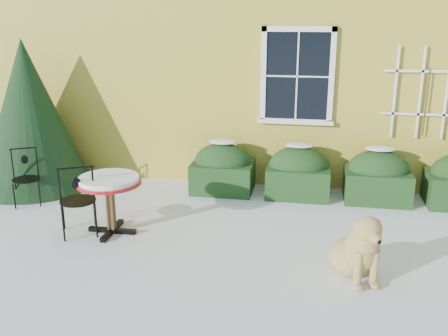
% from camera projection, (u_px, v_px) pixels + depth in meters
% --- Properties ---
extents(ground, '(80.00, 80.00, 0.00)m').
position_uv_depth(ground, '(210.00, 258.00, 6.34)').
color(ground, white).
rests_on(ground, ground).
extents(house, '(12.40, 8.40, 6.40)m').
position_uv_depth(house, '(268.00, 4.00, 11.98)').
color(house, gold).
rests_on(house, ground).
extents(hedge_row, '(4.95, 0.80, 0.91)m').
position_uv_depth(hedge_row, '(337.00, 175.00, 8.34)').
color(hedge_row, black).
rests_on(hedge_row, ground).
extents(evergreen_shrub, '(2.15, 2.15, 2.60)m').
position_uv_depth(evergreen_shrub, '(31.00, 128.00, 8.82)').
color(evergreen_shrub, black).
rests_on(evergreen_shrub, ground).
extents(bistro_table, '(0.90, 0.90, 0.83)m').
position_uv_depth(bistro_table, '(109.00, 186.00, 6.89)').
color(bistro_table, black).
rests_on(bistro_table, ground).
extents(patio_chair_near, '(0.62, 0.62, 1.04)m').
position_uv_depth(patio_chair_near, '(78.00, 200.00, 6.89)').
color(patio_chair_near, black).
rests_on(patio_chair_near, ground).
extents(patio_chair_far, '(0.54, 0.54, 0.90)m').
position_uv_depth(patio_chair_far, '(26.00, 177.00, 8.08)').
color(patio_chair_far, black).
rests_on(patio_chair_far, ground).
extents(dog, '(0.74, 0.96, 0.87)m').
position_uv_depth(dog, '(359.00, 251.00, 5.77)').
color(dog, tan).
rests_on(dog, ground).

